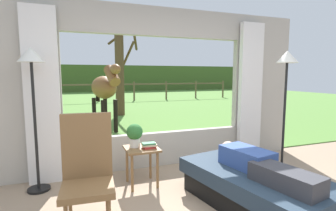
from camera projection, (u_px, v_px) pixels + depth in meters
name	position (u px, v px, depth m)	size (l,w,h in m)	color
back_wall_with_window	(158.00, 90.00, 4.16)	(5.20, 0.12, 2.55)	#ADA599
curtain_panel_left	(42.00, 97.00, 3.46)	(0.44, 0.10, 2.40)	silver
curtain_panel_right	(250.00, 91.00, 4.61)	(0.44, 0.10, 2.40)	silver
outdoor_pasture_lawn	(99.00, 102.00, 14.48)	(36.00, 21.68, 0.02)	#568438
distant_hill_ridge	(89.00, 78.00, 23.52)	(36.00, 2.00, 2.40)	#405826
recliner_sofa	(254.00, 188.00, 2.90)	(1.21, 1.84, 0.42)	black
reclining_person	(258.00, 164.00, 2.82)	(0.45, 1.43, 0.22)	#334C8C
rocking_chair	(88.00, 173.00, 2.49)	(0.51, 0.71, 1.12)	brown
side_table	(142.00, 154.00, 3.47)	(0.44, 0.44, 0.52)	brown
potted_plant	(135.00, 134.00, 3.47)	(0.22, 0.22, 0.32)	silver
book_stack	(149.00, 145.00, 3.43)	(0.22, 0.16, 0.08)	#B22D28
floor_lamp_left	(32.00, 76.00, 3.18)	(0.32, 0.32, 1.83)	black
floor_lamp_right	(286.00, 75.00, 3.85)	(0.32, 0.32, 1.85)	black
horse	(105.00, 88.00, 6.74)	(0.79, 1.82, 1.73)	brown
pasture_tree	(120.00, 69.00, 9.37)	(1.13, 1.61, 3.47)	#4C3823
pasture_fence_line	(99.00, 89.00, 14.30)	(16.10, 0.10, 1.10)	brown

